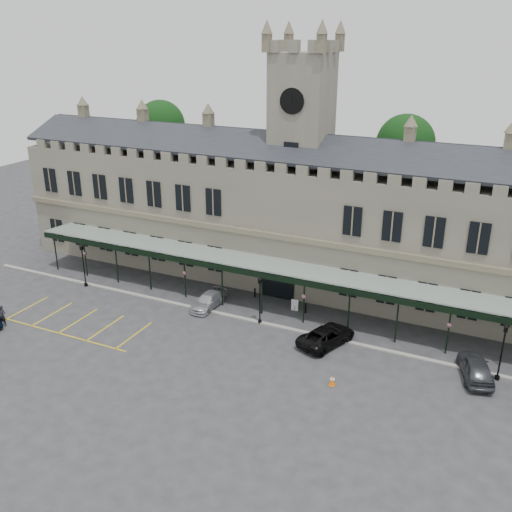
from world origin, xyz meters
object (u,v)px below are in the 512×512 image
at_px(car_right_a, 476,368).
at_px(station_building, 299,218).
at_px(car_van, 326,336).
at_px(traffic_cone, 332,381).
at_px(lamp_post_right, 503,346).
at_px(lamp_post_mid, 260,295).
at_px(person_a, 2,316).
at_px(lamp_post_left, 83,261).
at_px(car_taxi, 208,301).
at_px(sign_board, 295,305).
at_px(clock_tower, 301,151).

bearing_deg(car_right_a, station_building, -48.92).
distance_m(station_building, car_right_a, 22.37).
bearing_deg(car_van, car_right_a, -158.44).
xyz_separation_m(station_building, traffic_cone, (9.27, -16.71, -6.10)).
relative_size(lamp_post_right, car_van, 0.88).
relative_size(lamp_post_mid, person_a, 2.36).
xyz_separation_m(station_building, lamp_post_right, (19.95, -10.89, -3.70)).
relative_size(lamp_post_right, traffic_cone, 6.17).
bearing_deg(station_building, lamp_post_left, -149.59).
distance_m(traffic_cone, car_taxi, 15.92).
xyz_separation_m(lamp_post_left, lamp_post_right, (38.34, -0.10, 0.06)).
relative_size(car_taxi, car_van, 0.84).
relative_size(traffic_cone, car_taxi, 0.17).
xyz_separation_m(car_taxi, person_a, (-14.20, -10.67, 0.30)).
distance_m(lamp_post_right, sign_board, 18.06).
xyz_separation_m(station_building, car_right_a, (18.42, -11.37, -5.63)).
bearing_deg(sign_board, car_taxi, -168.13).
bearing_deg(lamp_post_left, sign_board, 10.56).
bearing_deg(car_van, station_building, -36.76).
distance_m(lamp_post_mid, person_a, 22.22).
bearing_deg(lamp_post_left, clock_tower, 30.61).
height_order(station_building, lamp_post_right, station_building).
distance_m(car_van, person_a, 27.70).
bearing_deg(lamp_post_left, lamp_post_mid, 1.03).
distance_m(lamp_post_mid, car_van, 6.72).
height_order(station_building, traffic_cone, station_building).
distance_m(car_right_a, person_a, 38.67).
xyz_separation_m(station_building, car_van, (7.00, -11.36, -5.73)).
height_order(clock_tower, car_taxi, clock_tower).
bearing_deg(traffic_cone, lamp_post_left, 167.91).
distance_m(car_taxi, person_a, 17.77).
relative_size(lamp_post_left, sign_board, 4.13).
bearing_deg(clock_tower, traffic_cone, -61.12).
bearing_deg(person_a, traffic_cone, -8.68).
bearing_deg(car_right_a, person_a, -3.83).
relative_size(station_building, car_van, 11.26).
xyz_separation_m(traffic_cone, person_a, (-28.47, -3.62, 0.58)).
xyz_separation_m(lamp_post_right, person_a, (-39.15, -9.45, -1.82)).
xyz_separation_m(clock_tower, car_right_a, (18.42, -11.46, -12.28)).
height_order(lamp_post_right, traffic_cone, lamp_post_right).
distance_m(lamp_post_right, person_a, 40.31).
xyz_separation_m(clock_tower, lamp_post_right, (19.95, -10.97, -10.34)).
height_order(traffic_cone, car_van, car_van).
distance_m(car_taxi, car_right_a, 23.48).
distance_m(station_building, clock_tower, 6.64).
height_order(station_building, car_right_a, station_building).
bearing_deg(car_van, lamp_post_mid, 13.46).
distance_m(lamp_post_left, person_a, 9.74).
distance_m(car_van, car_right_a, 11.42).
bearing_deg(car_taxi, person_a, -141.73).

